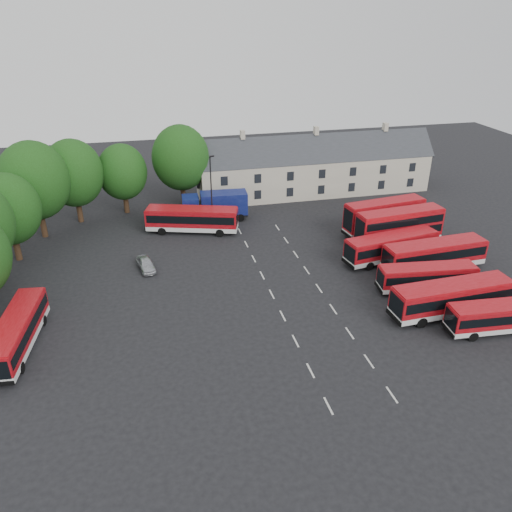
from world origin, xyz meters
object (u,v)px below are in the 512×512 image
object	(u,v)px
bus_west	(17,331)
silver_car	(146,264)
lamppost	(211,191)
bus_dd_south	(399,225)
box_truck	(216,205)
bus_row_a	(503,315)

from	to	relation	value
bus_west	silver_car	world-z (taller)	bus_west
lamppost	bus_dd_south	bearing A→B (deg)	-25.15
box_truck	silver_car	world-z (taller)	box_truck
bus_dd_south	box_truck	bearing A→B (deg)	142.34
bus_row_a	bus_west	world-z (taller)	bus_west
silver_car	lamppost	size ratio (longest dim) A/B	0.40
bus_row_a	lamppost	bearing A→B (deg)	131.20
box_truck	lamppost	bearing A→B (deg)	-103.55
bus_dd_south	lamppost	bearing A→B (deg)	149.58
bus_row_a	silver_car	xyz separation A→B (m)	(-30.08, 18.88, -1.02)
lamppost	bus_west	bearing A→B (deg)	-132.69
box_truck	lamppost	world-z (taller)	lamppost
bus_dd_south	silver_car	distance (m)	29.82
bus_dd_south	lamppost	size ratio (longest dim) A/B	1.14
bus_row_a	lamppost	distance (m)	35.63
box_truck	lamppost	size ratio (longest dim) A/B	0.91
box_truck	silver_car	size ratio (longest dim) A/B	2.26
bus_row_a	silver_car	world-z (taller)	bus_row_a
bus_west	box_truck	distance (m)	31.76
silver_car	bus_west	bearing A→B (deg)	-143.89
lamppost	box_truck	bearing A→B (deg)	72.61
box_truck	lamppost	xyz separation A→B (m)	(-0.90, -2.88, 3.00)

